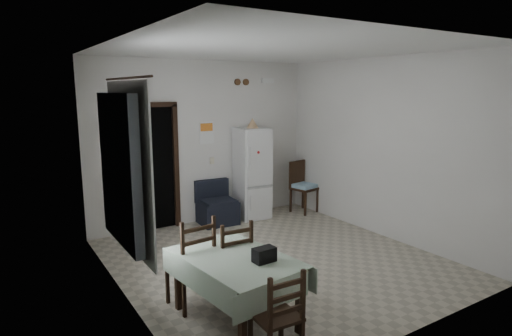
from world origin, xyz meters
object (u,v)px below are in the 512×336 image
object	(u,v)px
navy_seat	(218,203)
dining_table	(236,289)
fridge	(252,173)
dining_chair_near_head	(276,315)
corner_chair	(304,187)
dining_chair_far_left	(190,260)
dining_chair_far_right	(230,259)

from	to	relation	value
navy_seat	dining_table	bearing A→B (deg)	-110.72
fridge	dining_table	size ratio (longest dim) A/B	1.25
dining_table	dining_chair_near_head	xyz separation A→B (m)	(-0.05, -0.79, 0.10)
fridge	corner_chair	xyz separation A→B (m)	(1.06, -0.26, -0.35)
dining_table	dining_chair_far_left	xyz separation A→B (m)	(-0.26, 0.56, 0.17)
fridge	navy_seat	bearing A→B (deg)	-175.00
fridge	dining_chair_far_right	distance (m)	3.22
dining_chair_near_head	dining_chair_far_left	bearing A→B (deg)	-78.71
navy_seat	fridge	bearing A→B (deg)	3.46
dining_chair_near_head	navy_seat	bearing A→B (deg)	-107.81
corner_chair	dining_chair_far_left	distance (m)	4.06
navy_seat	dining_table	xyz separation A→B (m)	(-1.36, -3.03, -0.03)
corner_chair	dining_chair_near_head	xyz separation A→B (m)	(-3.19, -3.57, -0.05)
navy_seat	corner_chair	world-z (taller)	corner_chair
dining_chair_far_right	corner_chair	bearing A→B (deg)	-138.19
corner_chair	dining_chair_far_left	size ratio (longest dim) A/B	0.96
navy_seat	dining_chair_near_head	bearing A→B (deg)	-106.74
fridge	dining_chair_far_right	size ratio (longest dim) A/B	1.77
navy_seat	corner_chair	distance (m)	1.80
fridge	dining_table	distance (m)	3.71
navy_seat	dining_chair_far_left	world-z (taller)	dining_chair_far_left
fridge	dining_chair_near_head	distance (m)	4.40
dining_chair_far_left	corner_chair	bearing A→B (deg)	-152.61
corner_chair	dining_chair_far_left	world-z (taller)	dining_chair_far_left
fridge	dining_chair_far_left	size ratio (longest dim) A/B	1.62
fridge	corner_chair	bearing A→B (deg)	-8.64
fridge	dining_chair_far_left	xyz separation A→B (m)	(-2.34, -2.48, -0.32)
navy_seat	dining_chair_far_left	distance (m)	2.96
navy_seat	dining_table	world-z (taller)	navy_seat
corner_chair	dining_table	bearing A→B (deg)	-149.70
dining_table	dining_chair_far_right	bearing A→B (deg)	60.35
dining_chair_far_right	fridge	bearing A→B (deg)	-122.69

